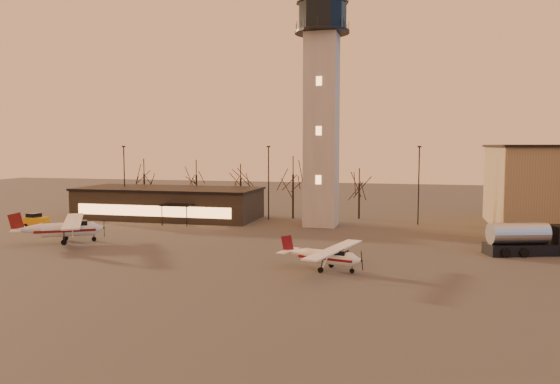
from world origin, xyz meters
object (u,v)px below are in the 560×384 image
terminal (169,203)px  service_cart (36,222)px  cessna_front (330,260)px  fuel_truck (529,242)px  control_tower (322,96)px  cessna_rear (69,232)px

terminal → service_cart: terminal is taller
service_cart → cessna_front: bearing=-14.2°
cessna_front → fuel_truck: size_ratio=1.13×
control_tower → cessna_rear: size_ratio=2.89×
cessna_front → cessna_rear: 29.29m
control_tower → cessna_rear: (-23.64, -18.37, -15.16)m
terminal → fuel_truck: terminal is taller
terminal → cessna_front: 37.84m
cessna_rear → fuel_truck: 46.01m
terminal → fuel_truck: 46.72m
terminal → cessna_rear: bearing=-94.6°
cessna_rear → terminal: bearing=53.1°
terminal → service_cart: (-12.06, -12.29, -1.47)m
cessna_front → cessna_rear: (-28.64, 6.13, 0.26)m
cessna_rear → service_cart: cessna_rear is taller
cessna_rear → service_cart: (-10.42, 8.07, -0.47)m
terminal → service_cart: size_ratio=8.47×
cessna_rear → fuel_truck: cessna_rear is taller
cessna_front → service_cart: 41.56m
fuel_truck → service_cart: 56.25m
cessna_front → control_tower: bearing=115.9°
fuel_truck → service_cart: bearing=158.4°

